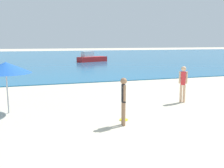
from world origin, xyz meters
TOP-DOWN VIEW (x-y plane):
  - water at (0.00, 41.95)m, footprint 160.00×60.00m
  - person_standing at (-0.29, 3.31)m, footprint 0.21×0.35m
  - frisbee at (-0.10, 3.79)m, footprint 0.29×0.29m
  - person_distant at (3.27, 5.41)m, footprint 0.35×0.21m
  - boat_near at (4.59, 28.76)m, footprint 4.24×2.65m
  - beach_umbrella at (-3.93, 5.92)m, footprint 1.84×1.84m

SIDE VIEW (x-z plane):
  - frisbee at x=-0.10m, z-range 0.00..0.03m
  - water at x=0.00m, z-range 0.00..0.06m
  - boat_near at x=4.59m, z-range -0.15..1.22m
  - person_standing at x=-0.29m, z-range 0.11..1.65m
  - person_distant at x=3.27m, z-range 0.11..1.72m
  - beach_umbrella at x=-3.93m, z-range 0.76..2.69m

